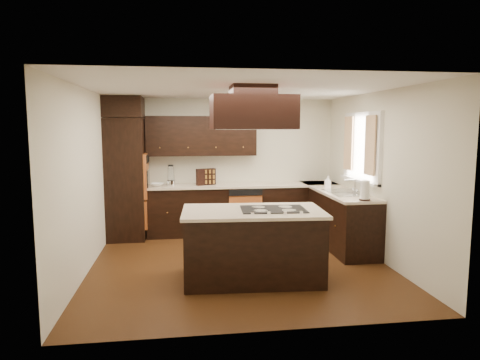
{
  "coord_description": "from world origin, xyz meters",
  "views": [
    {
      "loc": [
        -0.82,
        -5.98,
        1.98
      ],
      "look_at": [
        0.1,
        0.6,
        1.15
      ],
      "focal_mm": 32.0,
      "sensor_mm": 36.0,
      "label": 1
    }
  ],
  "objects_px": {
    "island": "(253,246)",
    "range_hood": "(252,112)",
    "oven_column": "(126,179)",
    "spice_rack": "(206,177)"
  },
  "relations": [
    {
      "from": "island",
      "to": "range_hood",
      "type": "xyz_separation_m",
      "value": [
        0.01,
        0.11,
        1.72
      ]
    },
    {
      "from": "island",
      "to": "range_hood",
      "type": "bearing_deg",
      "value": 89.25
    },
    {
      "from": "oven_column",
      "to": "island",
      "type": "height_order",
      "value": "oven_column"
    },
    {
      "from": "oven_column",
      "to": "spice_rack",
      "type": "xyz_separation_m",
      "value": [
        1.41,
        0.07,
        0.01
      ]
    },
    {
      "from": "island",
      "to": "range_hood",
      "type": "distance_m",
      "value": 1.72
    },
    {
      "from": "spice_rack",
      "to": "island",
      "type": "bearing_deg",
      "value": -102.04
    },
    {
      "from": "oven_column",
      "to": "spice_rack",
      "type": "relative_size",
      "value": 5.86
    },
    {
      "from": "oven_column",
      "to": "island",
      "type": "relative_size",
      "value": 1.22
    },
    {
      "from": "range_hood",
      "to": "spice_rack",
      "type": "distance_m",
      "value": 2.61
    },
    {
      "from": "spice_rack",
      "to": "oven_column",
      "type": "bearing_deg",
      "value": 160.41
    }
  ]
}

